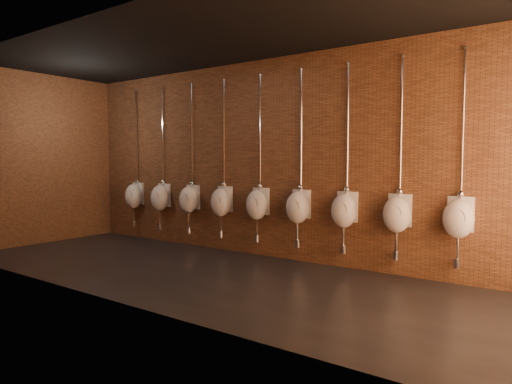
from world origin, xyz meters
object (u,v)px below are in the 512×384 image
urinal_0 (134,195)px  urinal_3 (221,201)px  urinal_2 (189,199)px  urinal_5 (298,206)px  urinal_4 (257,203)px  urinal_7 (397,213)px  urinal_1 (160,197)px  urinal_8 (459,217)px  urinal_6 (344,209)px

urinal_0 → urinal_3: bearing=0.0°
urinal_2 → urinal_5: size_ratio=1.00×
urinal_4 → urinal_5: (0.77, 0.00, 0.00)m
urinal_4 → urinal_3: bearing=180.0°
urinal_5 → urinal_7: 1.53m
urinal_0 → urinal_1: bearing=0.0°
urinal_0 → urinal_8: same height
urinal_1 → urinal_5: (3.06, 0.00, 0.00)m
urinal_7 → urinal_8: size_ratio=1.00×
urinal_1 → urinal_6: 3.83m
urinal_4 → urinal_8: same height
urinal_1 → urinal_4: size_ratio=1.00×
urinal_1 → urinal_7: 4.60m
urinal_8 → urinal_1: bearing=180.0°
urinal_5 → urinal_1: bearing=180.0°
urinal_2 → urinal_3: same height
urinal_1 → urinal_4: bearing=0.0°
urinal_2 → urinal_8: 4.60m
urinal_4 → urinal_8: 3.06m
urinal_8 → urinal_4: bearing=180.0°
urinal_4 → urinal_6: bearing=0.0°
urinal_3 → urinal_7: 3.06m
urinal_4 → urinal_8: (3.06, 0.00, 0.00)m
urinal_5 → urinal_6: 0.77m
urinal_0 → urinal_2: (1.53, 0.00, 0.00)m
urinal_0 → urinal_7: (5.36, 0.00, 0.00)m
urinal_5 → urinal_8: same height
urinal_4 → urinal_5: bearing=0.0°
urinal_6 → urinal_7: bearing=0.0°
urinal_4 → urinal_7: bearing=0.0°
urinal_0 → urinal_2: bearing=0.0°
urinal_2 → urinal_0: bearing=180.0°
urinal_1 → urinal_5: size_ratio=1.00×
urinal_2 → urinal_8: same height
urinal_3 → urinal_2: bearing=180.0°
urinal_2 → urinal_8: bearing=0.0°
urinal_1 → urinal_8: bearing=0.0°
urinal_7 → urinal_8: 0.77m
urinal_1 → urinal_2: (0.77, 0.00, 0.00)m
urinal_5 → urinal_7: size_ratio=1.00×
urinal_2 → urinal_3: bearing=0.0°
urinal_2 → urinal_7: size_ratio=1.00×
urinal_1 → urinal_6: same height
urinal_0 → urinal_5: (3.83, 0.00, 0.00)m
urinal_0 → urinal_5: size_ratio=1.00×
urinal_1 → urinal_7: (4.60, 0.00, 0.00)m
urinal_1 → urinal_7: same height
urinal_5 → urinal_7: same height
urinal_5 → urinal_6: (0.77, 0.00, 0.00)m
urinal_0 → urinal_4: 3.06m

